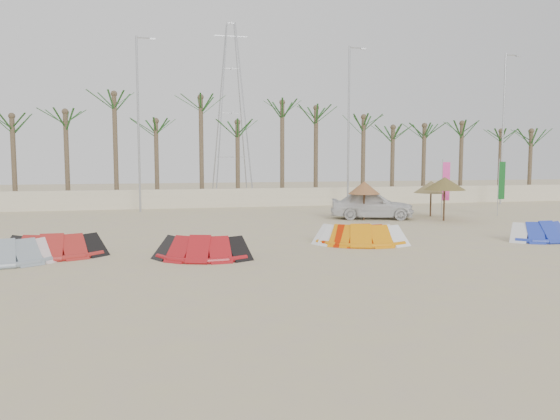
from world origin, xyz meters
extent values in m
plane|color=#C8BA82|center=(0.00, 0.00, 0.00)|extent=(120.00, 120.00, 0.00)
cube|color=beige|center=(0.00, 22.00, 0.65)|extent=(60.00, 0.30, 1.30)
cylinder|color=brown|center=(-14.00, 23.50, 3.25)|extent=(0.32, 0.32, 6.50)
ellipsoid|color=#194719|center=(-14.00, 23.50, 6.50)|extent=(4.00, 4.00, 2.40)
cylinder|color=brown|center=(-4.00, 23.50, 3.25)|extent=(0.32, 0.32, 6.50)
ellipsoid|color=#194719|center=(-4.00, 23.50, 6.50)|extent=(4.00, 4.00, 2.40)
cylinder|color=brown|center=(6.00, 23.50, 3.25)|extent=(0.32, 0.32, 6.50)
ellipsoid|color=#194719|center=(6.00, 23.50, 6.50)|extent=(4.00, 4.00, 2.40)
cylinder|color=brown|center=(16.00, 23.50, 3.25)|extent=(0.32, 0.32, 6.50)
ellipsoid|color=#194719|center=(16.00, 23.50, 6.50)|extent=(4.00, 4.00, 2.40)
cylinder|color=brown|center=(24.00, 23.50, 3.25)|extent=(0.32, 0.32, 6.50)
ellipsoid|color=#194719|center=(24.00, 23.50, 6.50)|extent=(4.00, 4.00, 2.40)
cylinder|color=#A5A8AD|center=(-6.00, 20.00, 5.50)|extent=(0.14, 0.14, 11.00)
cylinder|color=#A5A8AD|center=(-5.50, 20.00, 10.90)|extent=(1.00, 0.08, 0.08)
cube|color=#A5A8AD|center=(-5.00, 20.00, 10.85)|extent=(0.35, 0.14, 0.10)
cylinder|color=#A5A8AD|center=(8.00, 20.00, 5.50)|extent=(0.14, 0.14, 11.00)
cylinder|color=#A5A8AD|center=(8.50, 20.00, 10.90)|extent=(1.00, 0.08, 0.08)
cube|color=#A5A8AD|center=(9.00, 20.00, 10.85)|extent=(0.35, 0.14, 0.10)
cylinder|color=#A5A8AD|center=(20.00, 20.00, 5.50)|extent=(0.14, 0.14, 11.00)
cylinder|color=#A5A8AD|center=(20.50, 20.00, 10.90)|extent=(1.00, 0.08, 0.08)
cube|color=#A5A8AD|center=(21.00, 20.00, 10.85)|extent=(0.35, 0.14, 0.10)
cylinder|color=gray|center=(-9.85, 3.12, 0.10)|extent=(3.11, 0.86, 0.20)
cube|color=silver|center=(-8.44, 3.22, 0.25)|extent=(0.82, 1.20, 0.40)
cylinder|color=#A7221E|center=(-8.48, 4.09, 0.10)|extent=(3.14, 0.29, 0.20)
cube|color=black|center=(-9.89, 4.19, 0.25)|extent=(0.63, 1.12, 0.40)
cube|color=black|center=(-7.07, 4.19, 0.25)|extent=(0.63, 1.12, 0.40)
cylinder|color=#A81419|center=(-3.50, 2.57, 0.10)|extent=(2.89, 1.07, 0.20)
cube|color=black|center=(-4.84, 2.67, 0.25)|extent=(0.90, 1.23, 0.40)
cube|color=black|center=(-2.17, 2.67, 0.25)|extent=(0.90, 1.23, 0.40)
cylinder|color=#BF1F00|center=(2.87, 4.28, 0.10)|extent=(2.85, 0.77, 0.20)
cube|color=white|center=(1.58, 4.38, 0.25)|extent=(0.81, 1.20, 0.40)
cube|color=white|center=(4.16, 4.38, 0.25)|extent=(0.81, 1.20, 0.40)
cylinder|color=orange|center=(2.90, 4.33, 0.10)|extent=(3.20, 1.31, 0.20)
cube|color=white|center=(1.40, 4.43, 0.25)|extent=(0.94, 1.24, 0.40)
cube|color=white|center=(4.40, 4.43, 0.25)|extent=(0.94, 1.24, 0.40)
cylinder|color=#2238B4|center=(10.62, 3.51, 0.10)|extent=(2.57, 0.23, 0.20)
cube|color=silver|center=(9.46, 3.61, 0.25)|extent=(0.61, 1.11, 0.40)
cylinder|color=#4C331E|center=(6.22, 12.44, 1.03)|extent=(0.10, 0.10, 2.06)
cone|color=#A86A3C|center=(6.22, 12.44, 1.81)|extent=(1.77, 1.77, 0.70)
cylinder|color=#4C331E|center=(10.39, 11.18, 1.15)|extent=(0.10, 0.10, 2.30)
cone|color=olive|center=(10.39, 11.18, 2.05)|extent=(2.26, 2.26, 0.70)
cylinder|color=#4C331E|center=(10.81, 13.45, 1.00)|extent=(0.10, 0.10, 1.99)
cone|color=olive|center=(10.81, 13.45, 1.74)|extent=(2.02, 2.02, 0.70)
cylinder|color=#A5A8AD|center=(11.05, 12.61, 1.69)|extent=(0.04, 0.04, 3.39)
cube|color=#FF3DA6|center=(11.27, 12.61, 2.10)|extent=(0.41, 0.14, 2.20)
cylinder|color=#A5A8AD|center=(14.71, 12.65, 1.70)|extent=(0.04, 0.04, 3.40)
cube|color=#11561C|center=(14.93, 12.65, 2.11)|extent=(0.42, 0.02, 2.21)
imported|color=silver|center=(6.92, 12.98, 0.79)|extent=(4.99, 3.21, 1.58)
camera|label=1|loc=(-4.94, -15.84, 3.45)|focal=35.00mm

